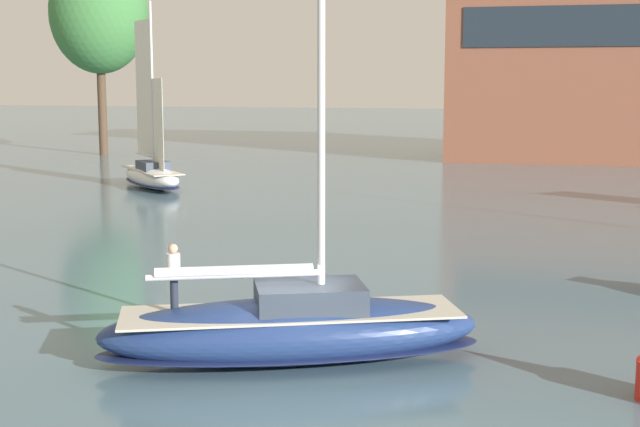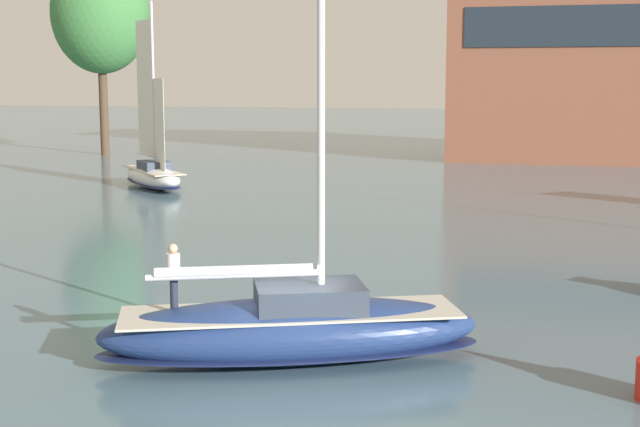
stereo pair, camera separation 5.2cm
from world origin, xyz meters
name	(u,v)px [view 2 (the right image)]	position (x,y,z in m)	size (l,w,h in m)	color
ground_plane	(291,362)	(0.00, 0.00, 0.00)	(400.00, 400.00, 0.00)	slate
waterfront_building	(626,37)	(12.43, 61.74, 10.77)	(30.83, 13.21, 21.44)	brown
tree_shore_left	(100,14)	(-34.70, 56.32, 13.13)	(9.11, 9.11, 18.76)	#4C3828
sailboat_main	(292,327)	(0.02, 0.01, 0.91)	(10.04, 6.26, 13.38)	navy
sailboat_moored_far_slip	(153,173)	(-19.06, 33.11, 0.97)	(7.68, 8.16, 12.04)	silver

